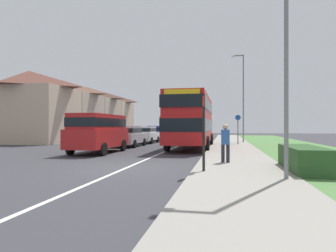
% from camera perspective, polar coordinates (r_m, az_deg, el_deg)
% --- Properties ---
extents(ground_plane, '(120.00, 120.00, 0.00)m').
position_cam_1_polar(ground_plane, '(11.37, -8.27, -8.07)').
color(ground_plane, '#38383D').
extents(lane_marking_centre, '(0.14, 60.00, 0.01)m').
position_cam_1_polar(lane_marking_centre, '(19.07, -0.38, -4.81)').
color(lane_marking_centre, silver).
rests_on(lane_marking_centre, ground_plane).
extents(pavement_near_side, '(3.20, 68.00, 0.12)m').
position_cam_1_polar(pavement_near_side, '(16.72, 12.58, -5.28)').
color(pavement_near_side, gray).
rests_on(pavement_near_side, ground_plane).
extents(grass_verge_seaward, '(6.00, 68.00, 0.08)m').
position_cam_1_polar(grass_verge_seaward, '(17.40, 26.95, -5.14)').
color(grass_verge_seaward, '#517F42').
rests_on(grass_verge_seaward, ground_plane).
extents(roadside_hedge, '(1.10, 3.29, 0.90)m').
position_cam_1_polar(roadside_hedge, '(11.09, 24.55, -5.93)').
color(roadside_hedge, '#2D5128').
rests_on(roadside_hedge, ground_plane).
extents(double_decker_bus, '(2.80, 10.05, 3.70)m').
position_cam_1_polar(double_decker_bus, '(21.37, 4.53, 1.44)').
color(double_decker_bus, red).
rests_on(double_decker_bus, ground_plane).
extents(parked_van_red, '(2.11, 5.12, 2.28)m').
position_cam_1_polar(parked_van_red, '(18.09, -13.10, -0.79)').
color(parked_van_red, '#B21E1E').
rests_on(parked_van_red, ground_plane).
extents(parked_car_silver, '(1.97, 4.31, 1.60)m').
position_cam_1_polar(parked_car_silver, '(23.25, -7.65, -1.78)').
color(parked_car_silver, '#B7B7BC').
rests_on(parked_car_silver, ground_plane).
extents(parked_car_white, '(1.97, 4.24, 1.57)m').
position_cam_1_polar(parked_car_white, '(27.96, -4.37, -1.51)').
color(parked_car_white, silver).
rests_on(parked_car_white, ground_plane).
extents(parked_car_blue, '(2.01, 4.41, 1.63)m').
position_cam_1_polar(parked_car_blue, '(33.23, -2.08, -1.23)').
color(parked_car_blue, navy).
rests_on(parked_car_blue, ground_plane).
extents(pedestrian_at_stop, '(0.34, 0.34, 1.67)m').
position_cam_1_polar(pedestrian_at_stop, '(12.27, 10.93, -2.90)').
color(pedestrian_at_stop, '#23232D').
rests_on(pedestrian_at_stop, ground_plane).
extents(bus_stop_sign, '(0.09, 0.52, 2.60)m').
position_cam_1_polar(bus_stop_sign, '(9.83, 6.85, -0.32)').
color(bus_stop_sign, black).
rests_on(bus_stop_sign, ground_plane).
extents(cycle_route_sign, '(0.44, 0.08, 2.52)m').
position_cam_1_polar(cycle_route_sign, '(25.04, 13.24, -0.41)').
color(cycle_route_sign, slate).
rests_on(cycle_route_sign, ground_plane).
extents(street_lamp_near, '(1.14, 0.20, 7.81)m').
position_cam_1_polar(street_lamp_near, '(9.41, 21.07, 17.72)').
color(street_lamp_near, slate).
rests_on(street_lamp_near, ground_plane).
extents(street_lamp_mid, '(1.14, 0.20, 8.20)m').
position_cam_1_polar(street_lamp_mid, '(28.55, 14.03, 6.13)').
color(street_lamp_mid, slate).
rests_on(street_lamp_mid, ground_plane).
extents(house_terrace_far_side, '(7.91, 23.55, 6.85)m').
position_cam_1_polar(house_terrace_far_side, '(38.74, -17.40, 2.68)').
color(house_terrace_far_side, '#C1A88E').
rests_on(house_terrace_far_side, ground_plane).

